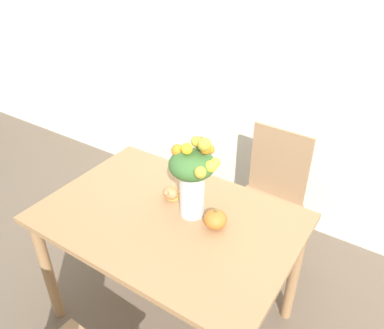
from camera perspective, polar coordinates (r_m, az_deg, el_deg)
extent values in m
plane|color=brown|center=(2.46, -2.98, -21.80)|extent=(12.00, 12.00, 0.00)
cube|color=silver|center=(2.63, 13.01, 17.42)|extent=(8.00, 0.06, 2.70)
cube|color=#9E754C|center=(1.90, -3.62, -8.13)|extent=(1.27, 0.87, 0.03)
cylinder|color=#9E754C|center=(2.31, -21.14, -14.93)|extent=(0.06, 0.06, 0.75)
cylinder|color=#9E754C|center=(2.65, -8.66, -5.68)|extent=(0.06, 0.06, 0.75)
cylinder|color=#9E754C|center=(2.24, 15.30, -15.52)|extent=(0.06, 0.06, 0.75)
cylinder|color=silver|center=(1.82, 0.00, -4.43)|extent=(0.12, 0.12, 0.24)
cylinder|color=silver|center=(1.87, 0.00, -6.33)|extent=(0.11, 0.11, 0.09)
cylinder|color=#38662D|center=(1.79, 0.66, -3.90)|extent=(0.01, 0.01, 0.29)
cylinder|color=#38662D|center=(1.82, 0.60, -3.37)|extent=(0.01, 0.01, 0.29)
cylinder|color=#38662D|center=(1.82, -0.28, -3.23)|extent=(0.01, 0.01, 0.29)
cylinder|color=#38662D|center=(1.80, -0.78, -3.67)|extent=(0.01, 0.01, 0.29)
cylinder|color=#38662D|center=(1.79, -0.21, -4.10)|extent=(0.01, 0.01, 0.29)
ellipsoid|color=#38662D|center=(1.73, 0.00, 0.00)|extent=(0.22, 0.22, 0.13)
sphere|color=yellow|center=(1.81, 1.09, 3.37)|extent=(0.06, 0.06, 0.06)
sphere|color=orange|center=(1.67, 2.06, 2.40)|extent=(0.05, 0.05, 0.05)
sphere|color=orange|center=(1.76, 2.73, 2.30)|extent=(0.05, 0.05, 0.05)
sphere|color=#AD9E33|center=(1.61, 1.30, -1.20)|extent=(0.05, 0.05, 0.05)
sphere|color=yellow|center=(1.67, 2.92, -0.27)|extent=(0.06, 0.06, 0.06)
sphere|color=yellow|center=(1.67, -0.78, 2.41)|extent=(0.05, 0.05, 0.05)
sphere|color=#D64C23|center=(1.71, 1.27, 3.39)|extent=(0.05, 0.05, 0.05)
sphere|color=#AD9E33|center=(1.69, 0.69, 3.54)|extent=(0.05, 0.05, 0.05)
sphere|color=orange|center=(1.74, -2.22, 2.14)|extent=(0.06, 0.06, 0.06)
sphere|color=yellow|center=(1.68, 3.59, 0.28)|extent=(0.05, 0.05, 0.05)
sphere|color=#AD9E33|center=(1.65, 1.89, 3.07)|extent=(0.06, 0.06, 0.06)
ellipsoid|color=orange|center=(1.80, 3.58, -8.29)|extent=(0.11, 0.11, 0.09)
cylinder|color=brown|center=(1.77, 3.63, -7.11)|extent=(0.02, 0.02, 0.02)
ellipsoid|color=#A87A4C|center=(1.98, -3.34, -4.40)|extent=(0.09, 0.06, 0.07)
cone|color=orange|center=(1.99, -2.94, -4.01)|extent=(0.09, 0.09, 0.07)
sphere|color=#A87A4C|center=(1.94, -3.99, -4.36)|extent=(0.03, 0.03, 0.03)
cube|color=#9E7A56|center=(2.49, 10.47, -6.99)|extent=(0.44, 0.44, 0.02)
cylinder|color=#9E7A56|center=(2.58, 4.80, -11.45)|extent=(0.04, 0.04, 0.43)
cylinder|color=#9E7A56|center=(2.47, 11.70, -14.47)|extent=(0.04, 0.04, 0.43)
cylinder|color=#9E7A56|center=(2.80, 8.52, -7.49)|extent=(0.04, 0.04, 0.43)
cylinder|color=#9E7A56|center=(2.71, 14.90, -10.03)|extent=(0.04, 0.04, 0.43)
cube|color=#9E7A56|center=(2.49, 13.15, 0.05)|extent=(0.40, 0.04, 0.50)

